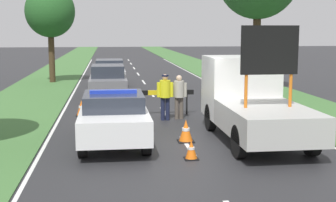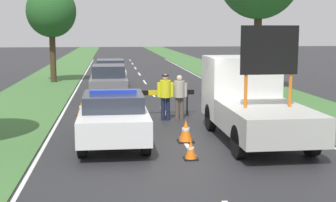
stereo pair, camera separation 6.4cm
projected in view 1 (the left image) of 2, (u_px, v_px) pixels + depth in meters
ground_plane at (186, 143)px, 13.75m from camera, size 160.00×160.00×0.00m
lane_markings at (152, 94)px, 24.45m from camera, size 8.26×58.34×0.01m
grass_verge_left at (53, 77)px, 32.60m from camera, size 3.81×120.00×0.03m
grass_verge_right at (223, 75)px, 34.12m from camera, size 3.81×120.00×0.03m
police_car at (114, 117)px, 13.56m from camera, size 1.91×4.50×1.60m
work_truck at (250, 99)px, 14.34m from camera, size 2.20×5.49×3.42m
road_barrier at (159, 95)px, 18.17m from camera, size 2.70×0.08×0.98m
police_officer at (165, 93)px, 17.11m from camera, size 0.61×0.39×1.70m
pedestrian_civilian at (179, 93)px, 17.34m from camera, size 0.59×0.38×1.65m
traffic_cone_near_police at (191, 150)px, 12.00m from camera, size 0.36×0.36×0.50m
traffic_cone_centre_front at (186, 131)px, 13.88m from camera, size 0.48×0.48×0.66m
traffic_cone_near_truck at (122, 115)px, 16.64m from camera, size 0.44×0.44×0.61m
traffic_cone_behind_barrier at (82, 108)px, 18.11m from camera, size 0.44×0.44×0.60m
queued_car_suv_grey at (108, 81)px, 22.80m from camera, size 1.74×4.57×1.62m
queued_car_sedan_silver at (110, 72)px, 28.54m from camera, size 1.82×4.63×1.52m
roadside_tree_near_left at (50, 12)px, 28.99m from camera, size 3.07×3.07×6.05m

